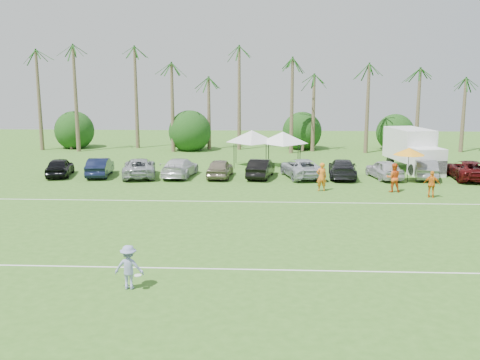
{
  "coord_description": "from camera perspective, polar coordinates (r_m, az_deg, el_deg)",
  "views": [
    {
      "loc": [
        2.13,
        -18.54,
        7.64
      ],
      "look_at": [
        0.58,
        12.9,
        1.6
      ],
      "focal_mm": 40.0,
      "sensor_mm": 36.0,
      "label": 1
    }
  ],
  "objects": [
    {
      "name": "box_truck",
      "position": [
        46.72,
        18.0,
        3.2
      ],
      "size": [
        3.7,
        7.03,
        3.44
      ],
      "rotation": [
        0.0,
        0.0,
        0.19
      ],
      "color": "white",
      "rests_on": "ground"
    },
    {
      "name": "palm_tree_4",
      "position": [
        56.88,
        -3.41,
        10.68
      ],
      "size": [
        2.4,
        2.4,
        8.9
      ],
      "color": "brown",
      "rests_on": "ground"
    },
    {
      "name": "parked_car_10",
      "position": [
        44.29,
        23.15,
        1.0
      ],
      "size": [
        2.79,
        5.42,
        1.46
      ],
      "primitive_type": "imported",
      "rotation": [
        0.0,
        0.0,
        3.07
      ],
      "color": "#470B0C",
      "rests_on": "ground"
    },
    {
      "name": "bush_tree_0",
      "position": [
        61.58,
        -17.31,
        4.93
      ],
      "size": [
        4.0,
        4.0,
        4.0
      ],
      "color": "brown",
      "rests_on": "ground"
    },
    {
      "name": "parked_car_3",
      "position": [
        42.12,
        -6.42,
        1.35
      ],
      "size": [
        2.58,
        5.23,
        1.46
      ],
      "primitive_type": "imported",
      "rotation": [
        0.0,
        0.0,
        3.03
      ],
      "color": "silver",
      "rests_on": "ground"
    },
    {
      "name": "palm_tree_9",
      "position": [
        58.73,
        18.87,
        10.98
      ],
      "size": [
        2.4,
        2.4,
        9.9
      ],
      "color": "brown",
      "rests_on": "ground"
    },
    {
      "name": "palm_tree_3",
      "position": [
        57.5,
        -7.52,
        13.18
      ],
      "size": [
        2.4,
        2.4,
        11.9
      ],
      "color": "brown",
      "rests_on": "ground"
    },
    {
      "name": "parked_car_2",
      "position": [
        42.5,
        -10.69,
        1.31
      ],
      "size": [
        3.42,
        5.64,
        1.46
      ],
      "primitive_type": "imported",
      "rotation": [
        0.0,
        0.0,
        3.34
      ],
      "color": "#9CA1A5",
      "rests_on": "ground"
    },
    {
      "name": "parked_car_1",
      "position": [
        43.45,
        -14.72,
        1.35
      ],
      "size": [
        2.09,
        4.6,
        1.46
      ],
      "primitive_type": "imported",
      "rotation": [
        0.0,
        0.0,
        3.27
      ],
      "color": "black",
      "rests_on": "ground"
    },
    {
      "name": "palm_tree_7",
      "position": [
        56.9,
        8.99,
        13.17
      ],
      "size": [
        2.4,
        2.4,
        11.9
      ],
      "color": "brown",
      "rests_on": "ground"
    },
    {
      "name": "sideline_player_b",
      "position": [
        37.62,
        16.05,
        0.24
      ],
      "size": [
        0.99,
        0.79,
        1.97
      ],
      "primitive_type": "imported",
      "rotation": [
        0.0,
        0.0,
        3.09
      ],
      "color": "#DE5418",
      "rests_on": "ground"
    },
    {
      "name": "parked_car_7",
      "position": [
        42.12,
        10.86,
        1.22
      ],
      "size": [
        2.5,
        5.21,
        1.46
      ],
      "primitive_type": "imported",
      "rotation": [
        0.0,
        0.0,
        3.05
      ],
      "color": "black",
      "rests_on": "ground"
    },
    {
      "name": "parked_car_0",
      "position": [
        44.39,
        -18.67,
        1.33
      ],
      "size": [
        2.5,
        4.54,
        1.46
      ],
      "primitive_type": "imported",
      "rotation": [
        0.0,
        0.0,
        3.33
      ],
      "color": "black",
      "rests_on": "ground"
    },
    {
      "name": "palm_tree_2",
      "position": [
        58.3,
        -11.45,
        12.19
      ],
      "size": [
        2.4,
        2.4,
        10.9
      ],
      "color": "brown",
      "rests_on": "ground"
    },
    {
      "name": "field_lines",
      "position": [
        27.7,
        -1.7,
        -5.14
      ],
      "size": [
        80.0,
        12.1,
        0.01
      ],
      "color": "white",
      "rests_on": "ground"
    },
    {
      "name": "palm_tree_5",
      "position": [
        56.59,
        0.69,
        11.58
      ],
      "size": [
        2.4,
        2.4,
        9.9
      ],
      "color": "brown",
      "rests_on": "ground"
    },
    {
      "name": "palm_tree_6",
      "position": [
        56.6,
        4.84,
        12.41
      ],
      "size": [
        2.4,
        2.4,
        10.9
      ],
      "color": "brown",
      "rests_on": "ground"
    },
    {
      "name": "palm_tree_8",
      "position": [
        57.58,
        13.95,
        10.39
      ],
      "size": [
        2.4,
        2.4,
        8.9
      ],
      "color": "brown",
      "rests_on": "ground"
    },
    {
      "name": "parked_car_8",
      "position": [
        42.45,
        15.14,
        1.11
      ],
      "size": [
        2.5,
        4.54,
        1.46
      ],
      "primitive_type": "imported",
      "rotation": [
        0.0,
        0.0,
        3.33
      ],
      "color": "silver",
      "rests_on": "ground"
    },
    {
      "name": "canopy_tent_left",
      "position": [
        46.65,
        1.27,
        5.32
      ],
      "size": [
        4.53,
        4.53,
        3.67
      ],
      "color": "black",
      "rests_on": "ground"
    },
    {
      "name": "parked_car_4",
      "position": [
        41.51,
        -2.16,
        1.27
      ],
      "size": [
        1.99,
        4.39,
        1.46
      ],
      "primitive_type": "imported",
      "rotation": [
        0.0,
        0.0,
        3.08
      ],
      "color": "#7A6F5B",
      "rests_on": "ground"
    },
    {
      "name": "palm_tree_0",
      "position": [
        61.48,
        -20.6,
        10.03
      ],
      "size": [
        2.4,
        2.4,
        8.9
      ],
      "color": "brown",
      "rests_on": "ground"
    },
    {
      "name": "sideline_player_a",
      "position": [
        36.9,
        8.69,
        0.34
      ],
      "size": [
        0.78,
        0.57,
        1.97
      ],
      "primitive_type": "imported",
      "rotation": [
        0.0,
        0.0,
        3.29
      ],
      "color": "orange",
      "rests_on": "ground"
    },
    {
      "name": "parked_car_9",
      "position": [
        43.48,
        19.15,
        1.11
      ],
      "size": [
        2.32,
        4.65,
        1.46
      ],
      "primitive_type": "imported",
      "rotation": [
        0.0,
        0.0,
        2.96
      ],
      "color": "slate",
      "rests_on": "ground"
    },
    {
      "name": "palm_tree_1",
      "position": [
        59.7,
        -16.17,
        11.12
      ],
      "size": [
        2.4,
        2.4,
        9.9
      ],
      "color": "brown",
      "rests_on": "ground"
    },
    {
      "name": "ground",
      "position": [
        20.17,
        -3.52,
        -11.42
      ],
      "size": [
        120.0,
        120.0,
        0.0
      ],
      "primitive_type": "plane",
      "color": "#38691F",
      "rests_on": "ground"
    },
    {
      "name": "parked_car_5",
      "position": [
        41.48,
        2.22,
        1.26
      ],
      "size": [
        2.27,
        4.64,
        1.46
      ],
      "primitive_type": "imported",
      "rotation": [
        0.0,
        0.0,
        2.97
      ],
      "color": "black",
      "rests_on": "ground"
    },
    {
      "name": "bush_tree_1",
      "position": [
        58.41,
        -5.2,
        5.07
      ],
      "size": [
        4.0,
        4.0,
        4.0
      ],
      "color": "brown",
      "rests_on": "ground"
    },
    {
      "name": "parked_car_6",
      "position": [
        41.8,
        6.56,
        1.27
      ],
      "size": [
        3.53,
        5.67,
        1.46
      ],
      "primitive_type": "imported",
      "rotation": [
        0.0,
        0.0,
        3.36
      ],
      "color": "#ADB3BC",
      "rests_on": "ground"
    },
    {
      "name": "bush_tree_2",
      "position": [
        57.97,
        6.67,
        5.0
      ],
      "size": [
        4.0,
        4.0,
        4.0
      ],
      "color": "brown",
      "rests_on": "ground"
    },
    {
      "name": "market_umbrella",
      "position": [
        41.17,
        17.59,
        2.93
      ],
      "size": [
        2.32,
        2.32,
        2.59
      ],
      "color": "black",
      "rests_on": "ground"
    },
    {
      "name": "canopy_tent_right",
      "position": [
        46.4,
        4.6,
        5.16
      ],
      "size": [
        4.41,
        4.41,
        3.57
      ],
      "color": "black",
      "rests_on": "ground"
    },
    {
      "name": "bush_tree_3",
      "position": [
        59.48,
        16.36,
        4.78
      ],
      "size": [
        4.0,
        4.0,
        4.0
      ],
      "color": "brown",
      "rests_on": "ground"
    },
    {
      "name": "sideline_player_c",
      "position": [
        36.63,
        19.79,
        -0.43
      ],
      "size": [
        1.11,
        0.8,
        1.75
      ],
      "primitive_type": "imported",
      "rotation": [
        0.0,
        0.0,
        2.73
      ],
      "color": "orange",
      "rests_on": "ground"
    },
    {
      "name": "palm_tree_10",
      "position": [
        60.29,
        23.58,
        11.47
      ],
      "size": [
        2.4,
        2.4,
        10.9
      ],
      "color": "brown",
      "rests_on": "ground"
    },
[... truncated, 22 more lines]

